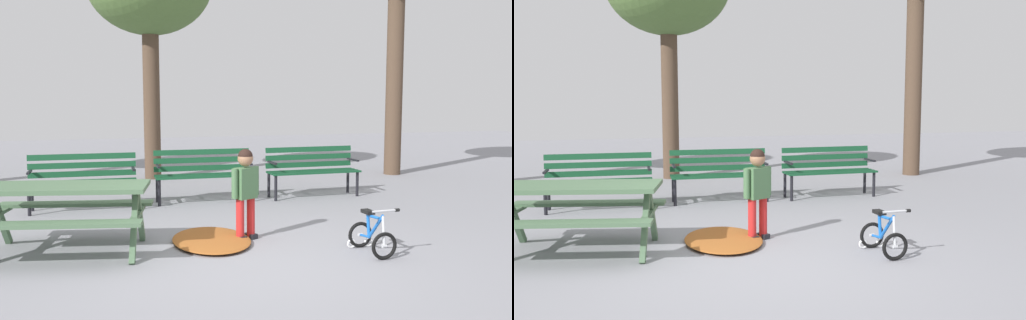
{
  "view_description": "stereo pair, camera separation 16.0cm",
  "coord_description": "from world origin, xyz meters",
  "views": [
    {
      "loc": [
        -1.52,
        -5.53,
        1.74
      ],
      "look_at": [
        0.66,
        1.93,
        0.85
      ],
      "focal_mm": 39.57,
      "sensor_mm": 36.0,
      "label": 1
    },
    {
      "loc": [
        -1.36,
        -5.57,
        1.74
      ],
      "look_at": [
        0.66,
        1.93,
        0.85
      ],
      "focal_mm": 39.57,
      "sensor_mm": 36.0,
      "label": 2
    }
  ],
  "objects": [
    {
      "name": "park_bench_far_left",
      "position": [
        -1.67,
        3.36,
        0.51
      ],
      "size": [
        1.61,
        0.49,
        0.85
      ],
      "color": "#144728",
      "rests_on": "ground"
    },
    {
      "name": "picnic_table",
      "position": [
        -1.83,
        0.92,
        0.59
      ],
      "size": [
        2.03,
        1.67,
        0.79
      ],
      "color": "#4C6B4C",
      "rests_on": "ground"
    },
    {
      "name": "ground",
      "position": [
        0.0,
        0.0,
        0.0
      ],
      "size": [
        36.0,
        36.0,
        0.0
      ],
      "primitive_type": "plane",
      "color": "gray"
    },
    {
      "name": "child_standing",
      "position": [
        0.24,
        0.93,
        0.65
      ],
      "size": [
        0.38,
        0.27,
        1.11
      ],
      "color": "red",
      "rests_on": "ground"
    },
    {
      "name": "park_bench_right",
      "position": [
        2.13,
        3.5,
        0.51
      ],
      "size": [
        1.61,
        0.49,
        0.85
      ],
      "color": "#144728",
      "rests_on": "ground"
    },
    {
      "name": "kids_bicycle",
      "position": [
        1.42,
        -0.04,
        0.2
      ],
      "size": [
        0.39,
        0.57,
        0.54
      ],
      "color": "black",
      "rests_on": "ground"
    },
    {
      "name": "leaf_pile",
      "position": [
        -0.19,
        0.91,
        0.04
      ],
      "size": [
        0.96,
        1.34,
        0.07
      ],
      "primitive_type": "ellipsoid",
      "rotation": [
        0.0,
        0.0,
        1.54
      ],
      "color": "#9E5623",
      "rests_on": "ground"
    },
    {
      "name": "park_bench_left",
      "position": [
        0.23,
        3.55,
        0.51
      ],
      "size": [
        1.61,
        0.49,
        0.85
      ],
      "color": "#144728",
      "rests_on": "ground"
    }
  ]
}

